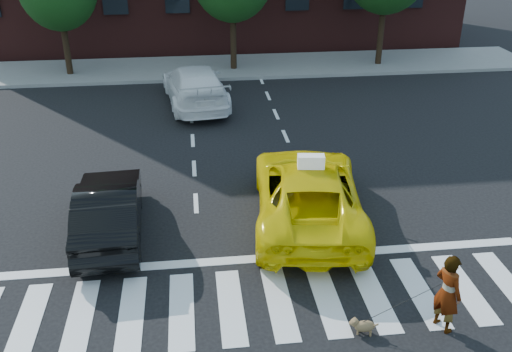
{
  "coord_description": "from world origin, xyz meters",
  "views": [
    {
      "loc": [
        -1.59,
        -9.21,
        7.57
      ],
      "look_at": [
        -0.04,
        3.67,
        1.1
      ],
      "focal_mm": 40.0,
      "sensor_mm": 36.0,
      "label": 1
    }
  ],
  "objects_px": {
    "taxi": "(308,192)",
    "white_suv": "(195,86)",
    "woman": "(448,293)",
    "black_sedan": "(109,209)",
    "dog": "(363,326)"
  },
  "relations": [
    {
      "from": "taxi",
      "to": "white_suv",
      "type": "distance_m",
      "value": 9.63
    },
    {
      "from": "taxi",
      "to": "woman",
      "type": "height_order",
      "value": "woman"
    },
    {
      "from": "black_sedan",
      "to": "dog",
      "type": "distance_m",
      "value": 6.65
    },
    {
      "from": "taxi",
      "to": "dog",
      "type": "distance_m",
      "value": 4.37
    },
    {
      "from": "black_sedan",
      "to": "white_suv",
      "type": "xyz_separation_m",
      "value": [
        2.3,
        9.4,
        0.08
      ]
    },
    {
      "from": "taxi",
      "to": "woman",
      "type": "xyz_separation_m",
      "value": [
        1.79,
        -4.34,
        0.04
      ]
    },
    {
      "from": "taxi",
      "to": "woman",
      "type": "relative_size",
      "value": 3.42
    },
    {
      "from": "black_sedan",
      "to": "woman",
      "type": "bearing_deg",
      "value": 144.68
    },
    {
      "from": "woman",
      "to": "black_sedan",
      "type": "bearing_deg",
      "value": 33.98
    },
    {
      "from": "taxi",
      "to": "woman",
      "type": "bearing_deg",
      "value": 119.72
    },
    {
      "from": "black_sedan",
      "to": "dog",
      "type": "bearing_deg",
      "value": 137.49
    },
    {
      "from": "black_sedan",
      "to": "dog",
      "type": "xyz_separation_m",
      "value": [
        5.13,
        -4.19,
        -0.51
      ]
    },
    {
      "from": "taxi",
      "to": "dog",
      "type": "height_order",
      "value": "taxi"
    },
    {
      "from": "black_sedan",
      "to": "woman",
      "type": "relative_size",
      "value": 2.55
    },
    {
      "from": "white_suv",
      "to": "dog",
      "type": "distance_m",
      "value": 13.9
    }
  ]
}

